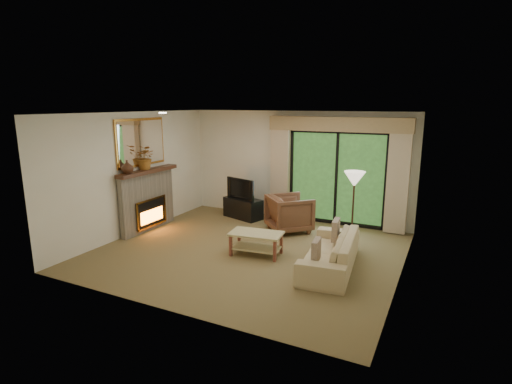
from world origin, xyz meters
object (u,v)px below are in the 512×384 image
at_px(sofa, 330,251).
at_px(coffee_table, 256,244).
at_px(media_console, 243,208).
at_px(armchair, 289,213).

bearing_deg(sofa, coffee_table, -95.11).
bearing_deg(media_console, coffee_table, -38.97).
relative_size(media_console, armchair, 1.10).
xyz_separation_m(media_console, armchair, (1.40, -0.46, 0.16)).
distance_m(sofa, coffee_table, 1.40).
distance_m(media_console, sofa, 3.44).
bearing_deg(media_console, armchair, -0.76).
relative_size(media_console, sofa, 0.49).
bearing_deg(coffee_table, armchair, 81.81).
height_order(sofa, coffee_table, sofa).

